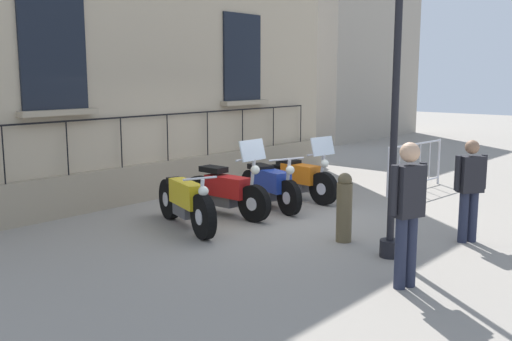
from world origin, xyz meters
name	(u,v)px	position (x,y,z in m)	size (l,w,h in m)	color
ground_plane	(262,215)	(0.00, 0.00, 0.00)	(60.00, 60.00, 0.00)	gray
building_facade	(151,5)	(-2.97, 0.00, 3.91)	(0.82, 10.99, 8.06)	tan
motorcycle_yellow	(186,202)	(-0.36, -1.53, 0.44)	(2.09, 0.93, 0.95)	black
motorcycle_red	(227,191)	(-0.44, -0.46, 0.45)	(2.01, 0.71, 1.42)	black
motorcycle_blue	(270,185)	(-0.24, 0.50, 0.44)	(1.92, 0.95, 1.03)	black
motorcycle_orange	(299,178)	(-0.27, 1.48, 0.44)	(1.99, 0.72, 1.33)	black
lamppost	(396,79)	(2.92, -0.71, 2.45)	(0.35, 0.35, 4.13)	black
crowd_barrier	(415,165)	(1.04, 3.94, 0.56)	(0.21, 2.18, 1.05)	#B7B7BF
bollard	(344,207)	(2.03, -0.48, 0.53)	(0.24, 0.24, 1.06)	brown
pedestrian_standing	(408,206)	(3.62, -1.66, 0.99)	(0.33, 0.50, 1.74)	#23283D
pedestrian_walking	(470,186)	(3.46, 0.72, 0.87)	(0.39, 0.45, 1.56)	#23283D
distant_building	(339,49)	(-6.73, 12.86, 3.54)	(4.01, 6.42, 7.09)	#9E9384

